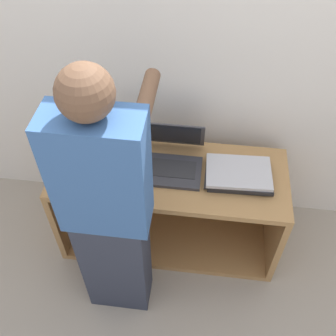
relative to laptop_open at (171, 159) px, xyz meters
The scene contains 8 objects.
ground_plane 0.76m from the laptop_open, 90.00° to the right, with size 12.00×12.00×0.00m, color #9E9384.
wall_back 0.60m from the laptop_open, 90.00° to the left, with size 8.00×0.05×2.40m.
cart 0.37m from the laptop_open, 90.00° to the left, with size 1.34×0.54×0.64m.
laptop_open is the anchor object (origin of this frame).
laptop_stack_left 0.39m from the laptop_open, behind, with size 0.38×0.26×0.12m.
laptop_stack_right 0.39m from the laptop_open, ahead, with size 0.38×0.27×0.06m.
person 0.56m from the laptop_open, 115.39° to the right, with size 0.40×0.52×1.59m.
inventory_tag 0.41m from the laptop_open, 162.84° to the right, with size 0.06×0.02×0.01m.
Camera 1 is at (0.18, -1.21, 2.28)m, focal length 42.00 mm.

